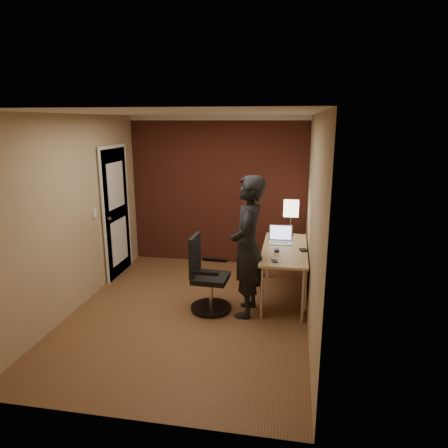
{
  "coord_description": "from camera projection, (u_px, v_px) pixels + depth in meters",
  "views": [
    {
      "loc": [
        1.25,
        -4.63,
        2.41
      ],
      "look_at": [
        0.35,
        0.55,
        1.05
      ],
      "focal_mm": 32.0,
      "sensor_mm": 36.0,
      "label": 1
    }
  ],
  "objects": [
    {
      "name": "room",
      "position": [
        196.0,
        188.0,
        6.4
      ],
      "size": [
        4.0,
        4.0,
        4.0
      ],
      "color": "brown",
      "rests_on": "ground"
    },
    {
      "name": "desk",
      "position": [
        290.0,
        257.0,
        5.46
      ],
      "size": [
        0.6,
        1.5,
        0.73
      ],
      "color": "#D4B47A",
      "rests_on": "ground"
    },
    {
      "name": "desk_lamp",
      "position": [
        291.0,
        209.0,
        5.92
      ],
      "size": [
        0.22,
        0.22,
        0.54
      ],
      "color": "silver",
      "rests_on": "desk"
    },
    {
      "name": "laptop",
      "position": [
        281.0,
        238.0,
        5.7
      ],
      "size": [
        0.34,
        0.27,
        0.23
      ],
      "color": "silver",
      "rests_on": "desk"
    },
    {
      "name": "mouse",
      "position": [
        277.0,
        250.0,
        5.3
      ],
      "size": [
        0.07,
        0.11,
        0.03
      ],
      "primitive_type": "cube",
      "rotation": [
        0.0,
        0.0,
        0.1
      ],
      "color": "black",
      "rests_on": "desk"
    },
    {
      "name": "phone",
      "position": [
        274.0,
        261.0,
        4.92
      ],
      "size": [
        0.09,
        0.13,
        0.01
      ],
      "primitive_type": "cube",
      "rotation": [
        0.0,
        0.0,
        0.3
      ],
      "color": "black",
      "rests_on": "desk"
    },
    {
      "name": "wallet",
      "position": [
        303.0,
        250.0,
        5.32
      ],
      "size": [
        0.12,
        0.13,
        0.02
      ],
      "primitive_type": "cube",
      "rotation": [
        0.0,
        0.0,
        0.31
      ],
      "color": "black",
      "rests_on": "desk"
    },
    {
      "name": "office_chair",
      "position": [
        206.0,
        279.0,
        5.16
      ],
      "size": [
        0.53,
        0.56,
        0.98
      ],
      "color": "black",
      "rests_on": "ground"
    },
    {
      "name": "person",
      "position": [
        248.0,
        247.0,
        4.95
      ],
      "size": [
        0.46,
        0.67,
        1.79
      ],
      "primitive_type": "imported",
      "rotation": [
        0.0,
        0.0,
        -1.61
      ],
      "color": "black",
      "rests_on": "ground"
    }
  ]
}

